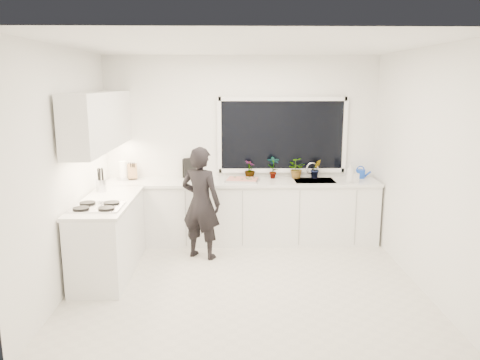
{
  "coord_description": "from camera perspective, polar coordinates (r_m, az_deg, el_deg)",
  "views": [
    {
      "loc": [
        -0.18,
        -5.16,
        2.31
      ],
      "look_at": [
        -0.05,
        0.4,
        1.15
      ],
      "focal_mm": 35.0,
      "sensor_mm": 36.0,
      "label": 1
    }
  ],
  "objects": [
    {
      "name": "countertop_left",
      "position": [
        5.88,
        -15.94,
        -2.55
      ],
      "size": [
        0.62,
        1.6,
        0.04
      ],
      "primitive_type": "cube",
      "color": "silver",
      "rests_on": "base_cabinets_left"
    },
    {
      "name": "floor",
      "position": [
        5.66,
        0.65,
        -12.41
      ],
      "size": [
        4.0,
        3.5,
        0.02
      ],
      "primitive_type": "cube",
      "color": "beige",
      "rests_on": "ground"
    },
    {
      "name": "picture_frame_large",
      "position": [
        6.99,
        -6.13,
        1.41
      ],
      "size": [
        0.22,
        0.04,
        0.28
      ],
      "primitive_type": "cube",
      "rotation": [
        0.0,
        0.0,
        0.08
      ],
      "color": "black",
      "rests_on": "countertop_back"
    },
    {
      "name": "base_cabinets_left",
      "position": [
        6.01,
        -15.7,
        -6.81
      ],
      "size": [
        0.58,
        1.6,
        0.88
      ],
      "primitive_type": "cube",
      "color": "white",
      "rests_on": "floor"
    },
    {
      "name": "window",
      "position": [
        6.97,
        5.16,
        5.47
      ],
      "size": [
        1.8,
        0.02,
        1.0
      ],
      "primitive_type": "cube",
      "color": "black",
      "rests_on": "wall_back"
    },
    {
      "name": "wall_right",
      "position": [
        5.69,
        21.36,
        1.24
      ],
      "size": [
        0.02,
        3.5,
        2.7
      ],
      "primitive_type": "cube",
      "color": "white",
      "rests_on": "ground"
    },
    {
      "name": "upper_cabinets",
      "position": [
        6.1,
        -16.73,
        6.96
      ],
      "size": [
        0.34,
        2.1,
        0.7
      ],
      "primitive_type": "cube",
      "color": "white",
      "rests_on": "wall_left"
    },
    {
      "name": "knife_block",
      "position": [
        7.02,
        -12.99,
        0.97
      ],
      "size": [
        0.15,
        0.14,
        0.22
      ],
      "primitive_type": "cube",
      "rotation": [
        0.0,
        0.0,
        0.32
      ],
      "color": "brown",
      "rests_on": "countertop_back"
    },
    {
      "name": "soap_bottles",
      "position": [
        6.81,
        13.48,
        0.78
      ],
      "size": [
        0.18,
        0.11,
        0.29
      ],
      "color": "#D8BF66",
      "rests_on": "countertop_back"
    },
    {
      "name": "utensil_crock",
      "position": [
        6.33,
        -16.56,
        -0.66
      ],
      "size": [
        0.17,
        0.17,
        0.16
      ],
      "primitive_type": "cylinder",
      "rotation": [
        0.0,
        0.0,
        0.4
      ],
      "color": "silver",
      "rests_on": "countertop_left"
    },
    {
      "name": "person",
      "position": [
        6.2,
        -4.8,
        -2.81
      ],
      "size": [
        0.65,
        0.55,
        1.51
      ],
      "primitive_type": "imported",
      "rotation": [
        0.0,
        0.0,
        2.73
      ],
      "color": "black",
      "rests_on": "floor"
    },
    {
      "name": "picture_frame_small",
      "position": [
        6.99,
        -5.84,
        1.5
      ],
      "size": [
        0.24,
        0.11,
        0.3
      ],
      "primitive_type": "cube",
      "rotation": [
        0.0,
        0.0,
        0.36
      ],
      "color": "black",
      "rests_on": "countertop_back"
    },
    {
      "name": "ceiling",
      "position": [
        5.18,
        0.72,
        16.2
      ],
      "size": [
        4.0,
        3.5,
        0.02
      ],
      "primitive_type": "cube",
      "color": "white",
      "rests_on": "wall_back"
    },
    {
      "name": "countertop_back",
      "position": [
        6.76,
        0.26,
        -0.27
      ],
      "size": [
        3.94,
        0.62,
        0.04
      ],
      "primitive_type": "cube",
      "color": "silver",
      "rests_on": "base_cabinets_back"
    },
    {
      "name": "paper_towel_roll",
      "position": [
        7.01,
        -14.07,
        1.06
      ],
      "size": [
        0.11,
        0.11,
        0.26
      ],
      "primitive_type": "cylinder",
      "rotation": [
        0.0,
        0.0,
        0.02
      ],
      "color": "white",
      "rests_on": "countertop_back"
    },
    {
      "name": "herb_plants",
      "position": [
        6.94,
        5.62,
        1.39
      ],
      "size": [
        1.18,
        0.34,
        0.33
      ],
      "color": "#26662D",
      "rests_on": "countertop_back"
    },
    {
      "name": "pizza",
      "position": [
        6.73,
        0.31,
        0.13
      ],
      "size": [
        0.48,
        0.38,
        0.01
      ],
      "primitive_type": "cube",
      "rotation": [
        0.0,
        0.0,
        -0.19
      ],
      "color": "#B53818",
      "rests_on": "pizza_tray"
    },
    {
      "name": "pizza_tray",
      "position": [
        6.73,
        0.31,
        -0.01
      ],
      "size": [
        0.52,
        0.43,
        0.03
      ],
      "primitive_type": "cube",
      "rotation": [
        0.0,
        0.0,
        -0.19
      ],
      "color": "#B7B7BB",
      "rests_on": "countertop_back"
    },
    {
      "name": "stovetop",
      "position": [
        5.55,
        -17.06,
        -3.09
      ],
      "size": [
        0.56,
        0.48,
        0.03
      ],
      "primitive_type": "cube",
      "color": "black",
      "rests_on": "countertop_left"
    },
    {
      "name": "faucet",
      "position": [
        7.04,
        8.79,
        1.16
      ],
      "size": [
        0.03,
        0.03,
        0.22
      ],
      "primitive_type": "cylinder",
      "color": "silver",
      "rests_on": "countertop_back"
    },
    {
      "name": "wall_left",
      "position": [
        5.56,
        -20.49,
        1.08
      ],
      "size": [
        0.02,
        3.5,
        2.7
      ],
      "primitive_type": "cube",
      "color": "white",
      "rests_on": "ground"
    },
    {
      "name": "sink",
      "position": [
        6.88,
        9.03,
        -0.45
      ],
      "size": [
        0.58,
        0.42,
        0.14
      ],
      "primitive_type": "cube",
      "color": "silver",
      "rests_on": "countertop_back"
    },
    {
      "name": "wall_back",
      "position": [
        6.99,
        0.19,
        3.89
      ],
      "size": [
        4.0,
        0.02,
        2.7
      ],
      "primitive_type": "cube",
      "color": "white",
      "rests_on": "ground"
    },
    {
      "name": "base_cabinets_back",
      "position": [
        6.88,
        0.25,
        -4.0
      ],
      "size": [
        3.92,
        0.58,
        0.88
      ],
      "primitive_type": "cube",
      "color": "white",
      "rests_on": "floor"
    },
    {
      "name": "watering_can",
      "position": [
        7.17,
        14.45,
        0.75
      ],
      "size": [
        0.14,
        0.14,
        0.13
      ],
      "primitive_type": "cylinder",
      "rotation": [
        0.0,
        0.0,
        0.01
      ],
      "color": "blue",
      "rests_on": "countertop_back"
    }
  ]
}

